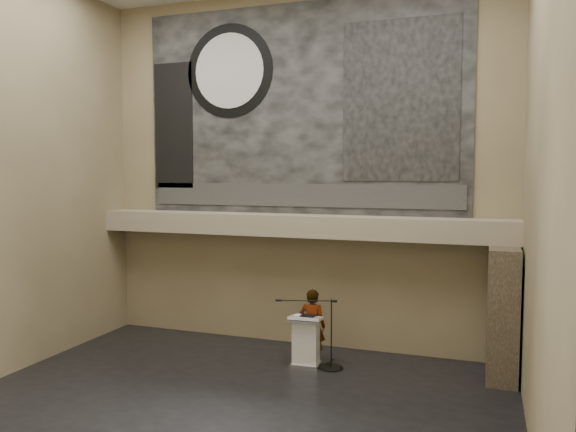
% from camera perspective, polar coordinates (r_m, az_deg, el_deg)
% --- Properties ---
extents(floor, '(10.00, 10.00, 0.00)m').
position_cam_1_polar(floor, '(10.70, -6.06, -18.66)').
color(floor, black).
rests_on(floor, ground).
extents(wall_back, '(10.00, 0.02, 8.50)m').
position_cam_1_polar(wall_back, '(13.56, 1.13, 4.68)').
color(wall_back, '#7A6C4E').
rests_on(wall_back, floor).
extents(wall_front, '(10.00, 0.02, 8.50)m').
position_cam_1_polar(wall_front, '(6.48, -21.88, 4.62)').
color(wall_front, '#7A6C4E').
rests_on(wall_front, floor).
extents(wall_left, '(0.02, 8.00, 8.50)m').
position_cam_1_polar(wall_left, '(12.83, -26.86, 4.21)').
color(wall_left, '#7A6C4E').
rests_on(wall_left, floor).
extents(wall_right, '(0.02, 8.00, 8.50)m').
position_cam_1_polar(wall_right, '(8.90, 24.25, 4.41)').
color(wall_right, '#7A6C4E').
rests_on(wall_right, floor).
extents(soffit, '(10.00, 0.80, 0.50)m').
position_cam_1_polar(soffit, '(13.24, 0.58, -0.95)').
color(soffit, gray).
rests_on(soffit, wall_back).
extents(sprinkler_left, '(0.04, 0.04, 0.06)m').
position_cam_1_polar(sprinkler_left, '(13.82, -5.78, -1.91)').
color(sprinkler_left, '#B2893D').
rests_on(sprinkler_left, soffit).
extents(sprinkler_right, '(0.04, 0.04, 0.06)m').
position_cam_1_polar(sprinkler_right, '(12.73, 8.62, -2.48)').
color(sprinkler_right, '#B2893D').
rests_on(sprinkler_right, soffit).
extents(banner, '(8.00, 0.05, 5.00)m').
position_cam_1_polar(banner, '(13.61, 1.10, 10.79)').
color(banner, black).
rests_on(banner, wall_back).
extents(banner_text_strip, '(7.76, 0.02, 0.55)m').
position_cam_1_polar(banner_text_strip, '(13.50, 1.04, 2.13)').
color(banner_text_strip, '#2E2E2E').
rests_on(banner_text_strip, banner).
extents(banner_clock_rim, '(2.30, 0.02, 2.30)m').
position_cam_1_polar(banner_clock_rim, '(14.39, -5.98, 14.45)').
color(banner_clock_rim, black).
rests_on(banner_clock_rim, banner).
extents(banner_clock_face, '(1.84, 0.02, 1.84)m').
position_cam_1_polar(banner_clock_face, '(14.37, -6.02, 14.46)').
color(banner_clock_face, silver).
rests_on(banner_clock_face, banner).
extents(banner_building_print, '(2.60, 0.02, 3.60)m').
position_cam_1_polar(banner_building_print, '(13.03, 11.31, 11.43)').
color(banner_building_print, black).
rests_on(banner_building_print, banner).
extents(banner_brick_print, '(1.10, 0.02, 3.20)m').
position_cam_1_polar(banner_brick_print, '(14.97, -11.55, 8.97)').
color(banner_brick_print, black).
rests_on(banner_brick_print, banner).
extents(stone_pier, '(0.60, 1.40, 2.70)m').
position_cam_1_polar(stone_pier, '(12.35, 20.98, -9.17)').
color(stone_pier, '#3E3326').
rests_on(stone_pier, floor).
extents(lectern, '(0.71, 0.53, 1.13)m').
position_cam_1_polar(lectern, '(12.42, 1.83, -12.60)').
color(lectern, silver).
rests_on(lectern, floor).
extents(binder, '(0.30, 0.25, 0.04)m').
position_cam_1_polar(binder, '(12.24, 2.01, -10.11)').
color(binder, black).
rests_on(binder, lectern).
extents(papers, '(0.22, 0.30, 0.00)m').
position_cam_1_polar(papers, '(12.33, 1.11, -10.08)').
color(papers, white).
rests_on(papers, lectern).
extents(speaker_person, '(0.61, 0.41, 1.64)m').
position_cam_1_polar(speaker_person, '(12.63, 2.49, -11.07)').
color(speaker_person, white).
rests_on(speaker_person, floor).
extents(mic_stand, '(1.40, 0.61, 1.50)m').
position_cam_1_polar(mic_stand, '(12.45, 4.21, -14.17)').
color(mic_stand, black).
rests_on(mic_stand, floor).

